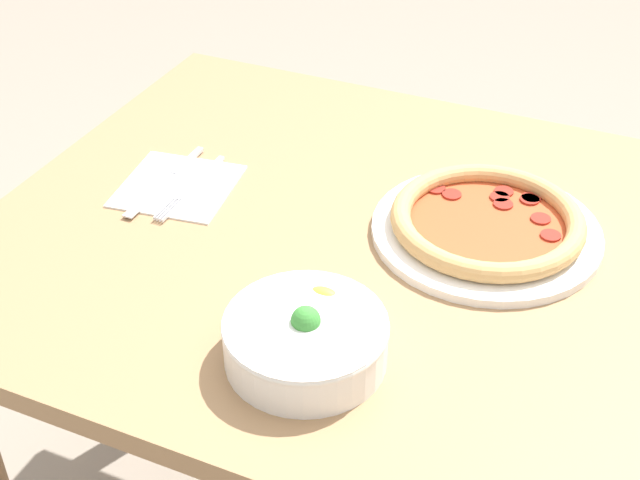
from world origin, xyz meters
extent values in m
cube|color=#99724C|center=(0.00, 0.00, 0.71)|extent=(1.28, 0.81, 0.03)
cylinder|color=olive|center=(0.57, -0.33, 0.35)|extent=(0.06, 0.06, 0.69)
cylinder|color=white|center=(0.01, -0.07, 0.73)|extent=(0.30, 0.30, 0.01)
torus|color=tan|center=(0.01, -0.07, 0.75)|extent=(0.25, 0.25, 0.03)
cylinder|color=#B74723|center=(0.01, -0.07, 0.74)|extent=(0.21, 0.21, 0.01)
cylinder|color=maroon|center=(-0.03, -0.14, 0.74)|extent=(0.03, 0.03, 0.00)
cylinder|color=maroon|center=(0.09, -0.12, 0.74)|extent=(0.03, 0.03, 0.00)
cylinder|color=maroon|center=(0.07, -0.11, 0.74)|extent=(0.03, 0.03, 0.00)
cylinder|color=maroon|center=(-0.03, -0.15, 0.74)|extent=(0.03, 0.03, 0.00)
cylinder|color=maroon|center=(-0.05, -0.10, 0.74)|extent=(0.03, 0.03, 0.00)
cylinder|color=maroon|center=(0.01, -0.15, 0.74)|extent=(0.03, 0.03, 0.00)
cylinder|color=maroon|center=(0.00, -0.12, 0.74)|extent=(0.03, 0.03, 0.00)
cylinder|color=maroon|center=(0.01, -0.13, 0.74)|extent=(0.03, 0.03, 0.00)
cylinder|color=maroon|center=(-0.07, -0.07, 0.74)|extent=(0.03, 0.03, 0.00)
cylinder|color=white|center=(0.13, 0.24, 0.75)|extent=(0.18, 0.18, 0.05)
torus|color=white|center=(0.13, 0.24, 0.77)|extent=(0.18, 0.18, 0.01)
ellipsoid|color=#998466|center=(0.16, 0.25, 0.76)|extent=(0.04, 0.03, 0.02)
ellipsoid|color=tan|center=(0.17, 0.28, 0.76)|extent=(0.02, 0.03, 0.02)
ellipsoid|color=#998466|center=(0.12, 0.27, 0.76)|extent=(0.04, 0.04, 0.02)
ellipsoid|color=tan|center=(0.12, 0.27, 0.76)|extent=(0.04, 0.03, 0.02)
ellipsoid|color=#998466|center=(0.12, 0.28, 0.76)|extent=(0.03, 0.04, 0.02)
sphere|color=#388433|center=(0.13, 0.24, 0.78)|extent=(0.03, 0.03, 0.03)
ellipsoid|color=yellow|center=(0.13, 0.18, 0.77)|extent=(0.04, 0.02, 0.02)
cube|color=white|center=(0.43, -0.01, 0.72)|extent=(0.17, 0.17, 0.00)
cube|color=silver|center=(0.41, -0.03, 0.73)|extent=(0.01, 0.12, 0.00)
cube|color=silver|center=(0.42, 0.05, 0.73)|extent=(0.00, 0.05, 0.00)
cube|color=silver|center=(0.41, 0.05, 0.73)|extent=(0.00, 0.05, 0.00)
cube|color=silver|center=(0.41, 0.05, 0.73)|extent=(0.00, 0.05, 0.00)
cube|color=silver|center=(0.40, 0.05, 0.73)|extent=(0.00, 0.05, 0.00)
cube|color=silver|center=(0.45, -0.06, 0.73)|extent=(0.01, 0.08, 0.01)
cube|color=silver|center=(0.45, 0.03, 0.73)|extent=(0.01, 0.12, 0.00)
camera|label=1|loc=(-0.17, 0.87, 1.39)|focal=50.00mm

